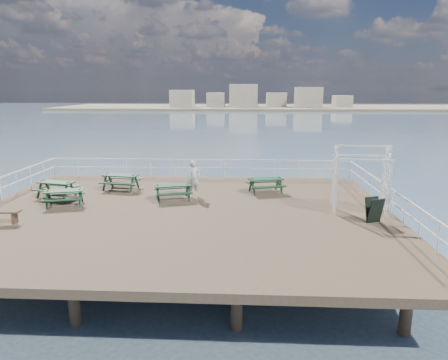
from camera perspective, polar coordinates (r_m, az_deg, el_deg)
ground at (r=17.39m, az=-6.06°, el=-4.94°), size 18.00×14.00×0.30m
sea_backdrop at (r=150.84m, az=6.86°, el=10.65°), size 300.00×300.00×9.20m
railing at (r=19.58m, az=-5.17°, el=0.21°), size 17.77×13.76×1.10m
picnic_table_a at (r=19.36m, az=-21.86°, el=-1.92°), size 1.94×1.70×0.81m
picnic_table_b at (r=21.56m, az=-14.53°, el=0.19°), size 2.03×1.74×0.88m
picnic_table_c at (r=20.30m, az=5.98°, el=-0.33°), size 2.02×1.79×0.84m
picnic_table_d at (r=21.08m, az=-22.87°, el=-0.77°), size 2.01×1.75×0.85m
picnic_table_e at (r=19.06m, az=-7.32°, el=-1.25°), size 2.03×1.80×0.83m
trellis_arbor at (r=17.87m, az=18.88°, el=-0.35°), size 2.41×1.43×2.87m
sandwich_board at (r=16.79m, az=20.66°, el=-4.07°), size 0.75×0.66×1.02m
person at (r=19.43m, az=-4.35°, el=0.17°), size 0.75×0.61×1.78m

